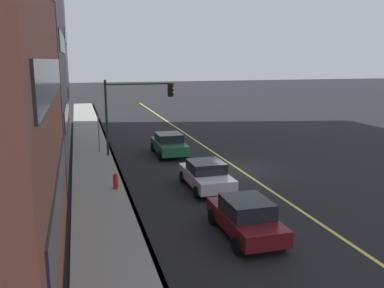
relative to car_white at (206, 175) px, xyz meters
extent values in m
plane|color=black|center=(3.03, -3.03, -0.72)|extent=(200.00, 200.00, 0.00)
cube|color=gray|center=(3.03, 5.30, -0.65)|extent=(80.00, 2.72, 0.15)
cube|color=slate|center=(3.03, 4.02, -0.65)|extent=(80.00, 0.16, 0.15)
cube|color=#D8CC4C|center=(3.03, -3.03, -0.71)|extent=(80.00, 0.16, 0.01)
cube|color=#262D38|center=(-6.65, 6.83, 1.93)|extent=(10.89, 0.06, 1.10)
cube|color=#262D38|center=(-6.65, 6.83, 5.25)|extent=(10.89, 0.06, 1.10)
cube|color=#262D38|center=(7.59, 6.83, 2.60)|extent=(11.03, 0.06, 1.10)
cube|color=#262D38|center=(7.59, 6.83, 6.74)|extent=(11.03, 0.06, 1.10)
cube|color=#262D38|center=(20.15, 6.83, 3.04)|extent=(8.41, 0.06, 1.10)
cube|color=#262D38|center=(20.15, 6.83, 7.75)|extent=(8.41, 0.06, 1.10)
cube|color=silver|center=(0.00, 0.00, -0.13)|extent=(4.20, 1.84, 0.59)
cube|color=black|center=(0.00, 0.00, 0.43)|extent=(1.81, 1.69, 0.53)
cylinder|color=black|center=(1.38, 0.90, -0.42)|extent=(0.60, 0.22, 0.60)
cylinder|color=black|center=(1.38, -0.90, -0.42)|extent=(0.60, 0.22, 0.60)
cylinder|color=black|center=(-1.39, 0.90, -0.42)|extent=(0.60, 0.22, 0.60)
cylinder|color=black|center=(-1.39, -0.90, -0.42)|extent=(0.60, 0.22, 0.60)
cube|color=#1E6038|center=(7.91, 0.19, -0.10)|extent=(4.28, 1.83, 0.65)
cube|color=black|center=(7.89, 0.19, 0.51)|extent=(1.95, 1.68, 0.57)
cylinder|color=black|center=(9.32, 1.08, -0.42)|extent=(0.60, 0.22, 0.60)
cylinder|color=black|center=(9.32, -0.71, -0.42)|extent=(0.60, 0.22, 0.60)
cylinder|color=black|center=(6.50, 1.08, -0.42)|extent=(0.60, 0.22, 0.60)
cylinder|color=black|center=(6.50, -0.71, -0.42)|extent=(0.60, 0.22, 0.60)
cube|color=#591116|center=(-5.85, 0.32, -0.13)|extent=(4.11, 1.72, 0.58)
cube|color=black|center=(-5.96, 0.32, 0.45)|extent=(1.93, 1.58, 0.58)
cylinder|color=black|center=(-4.50, 1.16, -0.42)|extent=(0.60, 0.22, 0.60)
cylinder|color=black|center=(-4.50, -0.52, -0.42)|extent=(0.60, 0.22, 0.60)
cylinder|color=black|center=(-7.21, 1.16, -0.42)|extent=(0.60, 0.22, 0.60)
cylinder|color=black|center=(-7.21, -0.52, -0.42)|extent=(0.60, 0.22, 0.60)
cylinder|color=#1E3823|center=(8.25, 4.34, 1.88)|extent=(0.16, 0.16, 5.21)
cylinder|color=#1E3823|center=(8.25, 2.04, 4.19)|extent=(0.10, 4.60, 0.10)
cube|color=black|center=(8.25, -0.01, 3.74)|extent=(0.28, 0.30, 0.90)
sphere|color=red|center=(8.25, -0.19, 4.04)|extent=(0.18, 0.18, 0.18)
sphere|color=#392905|center=(8.25, -0.19, 3.74)|extent=(0.18, 0.18, 0.18)
sphere|color=black|center=(8.25, -0.19, 3.44)|extent=(0.18, 0.18, 0.18)
cylinder|color=slate|center=(9.43, 4.84, 0.71)|extent=(0.08, 0.08, 2.86)
cube|color=white|center=(9.43, 4.86, 1.94)|extent=(0.60, 0.02, 0.20)
cube|color=#DB5919|center=(9.43, 4.86, 1.59)|extent=(0.44, 0.02, 0.28)
cylinder|color=red|center=(0.73, 4.54, -0.32)|extent=(0.24, 0.24, 0.80)
sphere|color=red|center=(0.73, 4.54, 0.12)|extent=(0.20, 0.20, 0.20)
camera|label=1|loc=(-19.18, 6.16, 5.79)|focal=38.17mm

